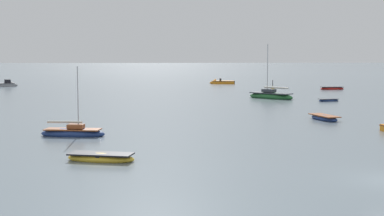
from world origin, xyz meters
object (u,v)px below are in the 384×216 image
object	(u,v)px
rowboat_moored_0	(324,118)
sailboat_moored_2	(73,133)
rowboat_moored_1	(329,100)
sailboat_moored_0	(271,96)
channel_buoy	(273,90)
motorboat_moored_0	(6,85)
rowboat_moored_2	(101,158)
rowboat_moored_5	(332,88)
motorboat_moored_1	(220,83)

from	to	relation	value
rowboat_moored_0	sailboat_moored_2	world-z (taller)	sailboat_moored_2
sailboat_moored_2	rowboat_moored_0	bearing A→B (deg)	31.55
rowboat_moored_1	sailboat_moored_2	distance (m)	42.01
sailboat_moored_0	channel_buoy	xyz separation A→B (m)	(2.53, 10.21, 0.11)
motorboat_moored_0	sailboat_moored_0	size ratio (longest dim) A/B	0.70
sailboat_moored_0	channel_buoy	world-z (taller)	sailboat_moored_0
rowboat_moored_2	sailboat_moored_0	xyz separation A→B (m)	(19.98, 45.16, 0.18)
channel_buoy	sailboat_moored_2	bearing A→B (deg)	-119.47
rowboat_moored_1	motorboat_moored_0	xyz separation A→B (m)	(-52.08, 38.46, 0.19)
rowboat_moored_5	channel_buoy	xyz separation A→B (m)	(-12.84, -9.14, 0.28)
rowboat_moored_1	rowboat_moored_5	bearing A→B (deg)	58.25
rowboat_moored_5	channel_buoy	bearing A→B (deg)	-145.95
motorboat_moored_1	rowboat_moored_1	bearing A→B (deg)	110.33
rowboat_moored_1	sailboat_moored_2	size ratio (longest dim) A/B	0.55
sailboat_moored_0	motorboat_moored_1	bearing A→B (deg)	-39.03
rowboat_moored_0	sailboat_moored_2	size ratio (longest dim) A/B	0.77
rowboat_moored_1	rowboat_moored_2	world-z (taller)	rowboat_moored_2
rowboat_moored_0	rowboat_moored_5	distance (m)	48.14
rowboat_moored_5	channel_buoy	world-z (taller)	channel_buoy
rowboat_moored_5	motorboat_moored_0	bearing A→B (deg)	165.76
rowboat_moored_0	motorboat_moored_1	xyz separation A→B (m)	(-1.80, 65.81, 0.08)
motorboat_moored_1	rowboat_moored_5	xyz separation A→B (m)	(17.71, -20.38, -0.07)
rowboat_moored_1	sailboat_moored_0	world-z (taller)	sailboat_moored_0
rowboat_moored_0	channel_buoy	bearing A→B (deg)	-17.63
motorboat_moored_1	sailboat_moored_2	distance (m)	77.51
rowboat_moored_2	sailboat_moored_2	world-z (taller)	sailboat_moored_2
sailboat_moored_0	channel_buoy	distance (m)	10.52
channel_buoy	rowboat_moored_0	bearing A→B (deg)	-94.83
rowboat_moored_2	rowboat_moored_5	world-z (taller)	rowboat_moored_5
rowboat_moored_1	rowboat_moored_5	distance (m)	26.10
rowboat_moored_2	motorboat_moored_0	xyz separation A→B (m)	(-25.40, 78.36, 0.14)
motorboat_moored_1	channel_buoy	xyz separation A→B (m)	(4.87, -29.52, 0.21)
rowboat_moored_2	motorboat_moored_0	distance (m)	82.38
rowboat_moored_2	rowboat_moored_1	bearing A→B (deg)	-108.65
channel_buoy	rowboat_moored_1	bearing A→B (deg)	-74.92
sailboat_moored_0	rowboat_moored_5	xyz separation A→B (m)	(15.37, 19.36, -0.17)
rowboat_moored_2	sailboat_moored_0	world-z (taller)	sailboat_moored_0
motorboat_moored_0	sailboat_moored_0	distance (m)	56.23
sailboat_moored_0	motorboat_moored_0	bearing A→B (deg)	11.41
rowboat_moored_0	rowboat_moored_5	xyz separation A→B (m)	(15.91, 45.43, 0.01)
rowboat_moored_2	sailboat_moored_2	size ratio (longest dim) A/B	0.77
rowboat_moored_1	motorboat_moored_1	xyz separation A→B (m)	(-9.03, 44.99, 0.13)
rowboat_moored_0	rowboat_moored_1	size ratio (longest dim) A/B	1.42
rowboat_moored_5	channel_buoy	distance (m)	15.76
sailboat_moored_2	channel_buoy	bearing A→B (deg)	70.48
motorboat_moored_0	motorboat_moored_1	bearing A→B (deg)	-9.42
sailboat_moored_2	channel_buoy	size ratio (longest dim) A/B	2.43
rowboat_moored_2	channel_buoy	bearing A→B (deg)	-97.00
motorboat_moored_1	sailboat_moored_0	distance (m)	39.80
motorboat_moored_0	rowboat_moored_5	bearing A→B (deg)	-30.89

